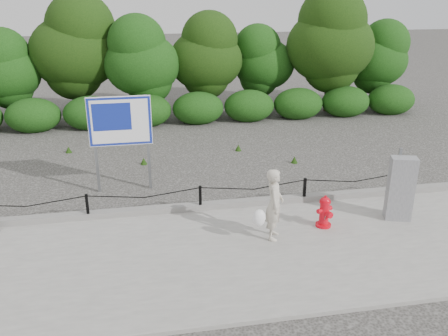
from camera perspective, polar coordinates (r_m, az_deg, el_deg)
name	(u,v)px	position (r m, az deg, el deg)	size (l,w,h in m)	color
ground	(201,213)	(11.02, -2.84, -5.43)	(90.00, 90.00, 0.00)	#2D2B28
sidewalk	(215,257)	(9.27, -1.11, -10.63)	(14.00, 4.00, 0.08)	gray
curb	(200,206)	(11.00, -2.89, -4.62)	(14.00, 0.22, 0.14)	slate
chain_barrier	(200,195)	(10.82, -2.88, -3.27)	(10.06, 0.06, 0.60)	black
treeline	(182,53)	(18.97, -5.05, 13.59)	(20.01, 3.83, 4.84)	black
fire_hydrant	(325,212)	(10.34, 12.00, -5.19)	(0.43, 0.43, 0.71)	red
pedestrian	(273,205)	(9.55, 5.96, -4.46)	(0.74, 0.63, 1.49)	beige
utility_cabinet	(400,189)	(10.98, 20.46, -2.34)	(0.61, 0.47, 1.58)	#939496
advertising_sign	(120,125)	(11.88, -12.40, 5.02)	(1.53, 0.13, 2.45)	slate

